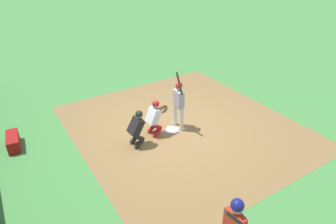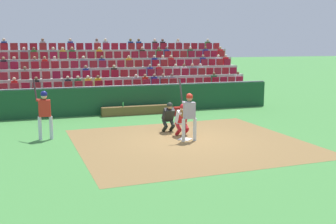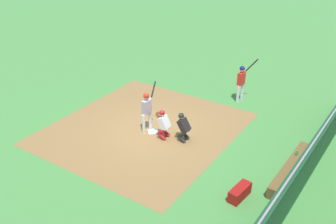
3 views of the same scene
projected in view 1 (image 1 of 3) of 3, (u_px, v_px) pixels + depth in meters
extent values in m
plane|color=#45883F|center=(172.00, 130.00, 10.63)|extent=(160.00, 160.00, 0.00)
cube|color=olive|center=(184.00, 126.00, 10.85)|extent=(8.22, 7.58, 0.01)
cube|color=white|center=(172.00, 130.00, 10.62)|extent=(0.62, 0.62, 0.02)
cylinder|color=silver|center=(175.00, 114.00, 10.76)|extent=(0.13, 0.13, 0.85)
cylinder|color=silver|center=(182.00, 120.00, 10.43)|extent=(0.13, 0.13, 0.85)
cube|color=#9D94A2|center=(179.00, 99.00, 10.24)|extent=(0.42, 0.23, 0.60)
sphere|color=#A47755|center=(179.00, 87.00, 10.02)|extent=(0.22, 0.22, 0.22)
sphere|color=#B02315|center=(179.00, 85.00, 9.99)|extent=(0.25, 0.25, 0.25)
cylinder|color=#9D94A2|center=(179.00, 92.00, 10.05)|extent=(0.45, 0.15, 0.14)
cylinder|color=#9D94A2|center=(182.00, 94.00, 9.92)|extent=(0.17, 0.15, 0.13)
cylinder|color=#2D2A28|center=(179.00, 83.00, 9.61)|extent=(0.09, 0.29, 0.84)
sphere|color=black|center=(182.00, 94.00, 9.86)|extent=(0.06, 0.06, 0.06)
cylinder|color=#AC1A1E|center=(152.00, 128.00, 10.48)|extent=(0.17, 0.39, 0.34)
cylinder|color=#AC1A1E|center=(152.00, 123.00, 10.37)|extent=(0.17, 0.39, 0.33)
cylinder|color=#AC1A1E|center=(157.00, 132.00, 10.25)|extent=(0.17, 0.39, 0.34)
cylinder|color=#AC1A1E|center=(157.00, 127.00, 10.14)|extent=(0.17, 0.39, 0.33)
cube|color=silver|center=(153.00, 116.00, 10.06)|extent=(0.45, 0.48, 0.60)
cube|color=#AC1A1E|center=(156.00, 115.00, 10.12)|extent=(0.40, 0.27, 0.44)
sphere|color=tan|center=(156.00, 105.00, 9.94)|extent=(0.22, 0.22, 0.22)
cube|color=black|center=(156.00, 105.00, 9.94)|extent=(0.21, 0.13, 0.20)
sphere|color=#AC1A1E|center=(156.00, 104.00, 9.91)|extent=(0.24, 0.24, 0.24)
cylinder|color=brown|center=(163.00, 109.00, 10.04)|extent=(0.09, 0.30, 0.30)
cylinder|color=silver|center=(160.00, 112.00, 9.96)|extent=(0.18, 0.40, 0.22)
cylinder|color=black|center=(135.00, 139.00, 9.91)|extent=(0.16, 0.39, 0.34)
cylinder|color=black|center=(134.00, 133.00, 9.80)|extent=(0.16, 0.39, 0.33)
cylinder|color=black|center=(139.00, 143.00, 9.67)|extent=(0.16, 0.39, 0.34)
cylinder|color=black|center=(139.00, 138.00, 9.57)|extent=(0.16, 0.39, 0.33)
cube|color=black|center=(136.00, 126.00, 9.51)|extent=(0.44, 0.51, 0.60)
cube|color=black|center=(139.00, 125.00, 9.56)|extent=(0.39, 0.30, 0.42)
sphere|color=#AB804D|center=(139.00, 116.00, 9.41)|extent=(0.22, 0.22, 0.22)
cube|color=black|center=(139.00, 116.00, 9.41)|extent=(0.20, 0.14, 0.19)
sphere|color=black|center=(139.00, 114.00, 9.38)|extent=(0.24, 0.24, 0.24)
cube|color=maroon|center=(13.00, 141.00, 9.67)|extent=(0.99, 0.45, 0.43)
sphere|color=tan|center=(237.00, 208.00, 5.37)|extent=(0.23, 0.23, 0.23)
sphere|color=navy|center=(237.00, 205.00, 5.34)|extent=(0.25, 0.25, 0.25)
cylinder|color=red|center=(236.00, 217.00, 5.41)|extent=(0.47, 0.18, 0.14)
cylinder|color=red|center=(242.00, 224.00, 5.27)|extent=(0.18, 0.16, 0.13)
cylinder|color=black|center=(235.00, 219.00, 4.89)|extent=(0.13, 0.59, 0.75)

